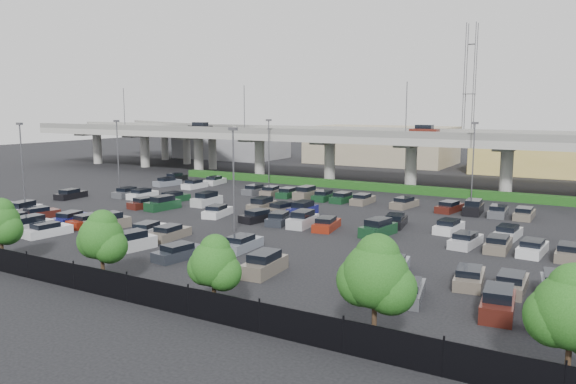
{
  "coord_description": "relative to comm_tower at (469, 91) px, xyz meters",
  "views": [
    {
      "loc": [
        32.01,
        -52.44,
        12.29
      ],
      "look_at": [
        -1.88,
        5.86,
        2.0
      ],
      "focal_mm": 35.0,
      "sensor_mm": 36.0,
      "label": 1
    }
  ],
  "objects": [
    {
      "name": "ground",
      "position": [
        -4.0,
        -74.0,
        -15.61
      ],
      "size": [
        280.0,
        280.0,
        0.0
      ],
      "primitive_type": "plane",
      "color": "black"
    },
    {
      "name": "overpass",
      "position": [
        -4.25,
        -42.01,
        -8.64
      ],
      "size": [
        150.0,
        13.0,
        15.8
      ],
      "color": "#98978F",
      "rests_on": "ground"
    },
    {
      "name": "on_ramp",
      "position": [
        -56.1,
        -30.95,
        -8.76
      ],
      "size": [
        50.93,
        30.13,
        8.8
      ],
      "color": "#98978F",
      "rests_on": "ground"
    },
    {
      "name": "hedge",
      "position": [
        -4.0,
        -49.0,
        -15.06
      ],
      "size": [
        66.0,
        1.6,
        1.1
      ],
      "primitive_type": "cube",
      "color": "#123D11",
      "rests_on": "ground"
    },
    {
      "name": "fence",
      "position": [
        -4.05,
        -102.0,
        -14.71
      ],
      "size": [
        70.0,
        0.1,
        2.0
      ],
      "color": "black",
      "rests_on": "ground"
    },
    {
      "name": "tree_row",
      "position": [
        -3.3,
        -100.53,
        -12.09
      ],
      "size": [
        65.07,
        3.66,
        5.94
      ],
      "color": "#332316",
      "rests_on": "ground"
    },
    {
      "name": "parked_cars",
      "position": [
        -5.03,
        -77.48,
        -15.01
      ],
      "size": [
        62.99,
        41.64,
        1.67
      ],
      "color": "navy",
      "rests_on": "ground"
    },
    {
      "name": "light_poles",
      "position": [
        -8.12,
        -72.0,
        -9.37
      ],
      "size": [
        66.9,
        48.38,
        10.3
      ],
      "color": "#535258",
      "rests_on": "ground"
    },
    {
      "name": "distant_buildings",
      "position": [
        8.38,
        -12.19,
        -11.87
      ],
      "size": [
        138.0,
        24.0,
        9.0
      ],
      "color": "gray",
      "rests_on": "ground"
    },
    {
      "name": "comm_tower",
      "position": [
        0.0,
        0.0,
        0.0
      ],
      "size": [
        2.4,
        2.4,
        30.0
      ],
      "color": "#535258",
      "rests_on": "ground"
    }
  ]
}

